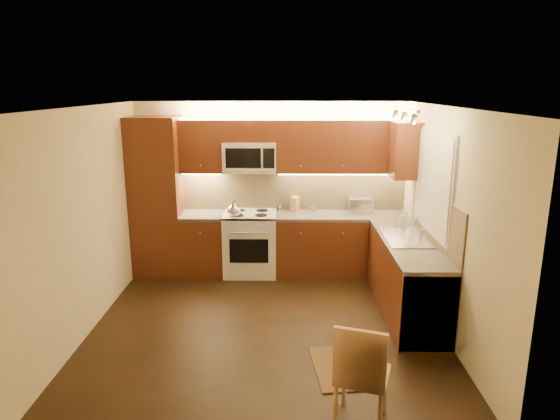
{
  "coord_description": "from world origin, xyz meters",
  "views": [
    {
      "loc": [
        0.22,
        -5.24,
        2.71
      ],
      "look_at": [
        0.15,
        0.55,
        1.25
      ],
      "focal_mm": 31.55,
      "sensor_mm": 36.0,
      "label": 1
    }
  ],
  "objects_px": {
    "microwave": "(250,157)",
    "kettle": "(234,208)",
    "soap_bottle": "(403,218)",
    "dining_chair": "(362,372)",
    "stove": "(250,243)",
    "sink": "(406,232)",
    "toaster_oven": "(360,205)",
    "knife_block": "(295,204)"
  },
  "relations": [
    {
      "from": "dining_chair",
      "to": "knife_block",
      "type": "bearing_deg",
      "value": 115.6
    },
    {
      "from": "stove",
      "to": "kettle",
      "type": "distance_m",
      "value": 0.65
    },
    {
      "from": "sink",
      "to": "dining_chair",
      "type": "relative_size",
      "value": 0.92
    },
    {
      "from": "knife_block",
      "to": "dining_chair",
      "type": "relative_size",
      "value": 0.23
    },
    {
      "from": "stove",
      "to": "dining_chair",
      "type": "xyz_separation_m",
      "value": [
        1.14,
        -3.38,
        0.01
      ]
    },
    {
      "from": "kettle",
      "to": "sink",
      "type": "bearing_deg",
      "value": -8.46
    },
    {
      "from": "microwave",
      "to": "sink",
      "type": "distance_m",
      "value": 2.48
    },
    {
      "from": "knife_block",
      "to": "dining_chair",
      "type": "bearing_deg",
      "value": -61.99
    },
    {
      "from": "microwave",
      "to": "sink",
      "type": "relative_size",
      "value": 0.88
    },
    {
      "from": "soap_bottle",
      "to": "dining_chair",
      "type": "relative_size",
      "value": 0.22
    },
    {
      "from": "sink",
      "to": "knife_block",
      "type": "height_order",
      "value": "knife_block"
    },
    {
      "from": "stove",
      "to": "microwave",
      "type": "relative_size",
      "value": 1.21
    },
    {
      "from": "kettle",
      "to": "toaster_oven",
      "type": "bearing_deg",
      "value": 25.15
    },
    {
      "from": "knife_block",
      "to": "soap_bottle",
      "type": "bearing_deg",
      "value": -8.43
    },
    {
      "from": "stove",
      "to": "dining_chair",
      "type": "distance_m",
      "value": 3.56
    },
    {
      "from": "stove",
      "to": "microwave",
      "type": "distance_m",
      "value": 1.27
    },
    {
      "from": "stove",
      "to": "sink",
      "type": "xyz_separation_m",
      "value": [
        2.0,
        -1.12,
        0.52
      ]
    },
    {
      "from": "kettle",
      "to": "dining_chair",
      "type": "xyz_separation_m",
      "value": [
        1.35,
        -3.18,
        -0.57
      ]
    },
    {
      "from": "toaster_oven",
      "to": "dining_chair",
      "type": "relative_size",
      "value": 0.38
    },
    {
      "from": "microwave",
      "to": "kettle",
      "type": "distance_m",
      "value": 0.79
    },
    {
      "from": "kettle",
      "to": "soap_bottle",
      "type": "bearing_deg",
      "value": 5.08
    },
    {
      "from": "stove",
      "to": "kettle",
      "type": "bearing_deg",
      "value": -136.63
    },
    {
      "from": "sink",
      "to": "soap_bottle",
      "type": "relative_size",
      "value": 4.26
    },
    {
      "from": "dining_chair",
      "to": "microwave",
      "type": "bearing_deg",
      "value": 125.87
    },
    {
      "from": "toaster_oven",
      "to": "knife_block",
      "type": "height_order",
      "value": "knife_block"
    },
    {
      "from": "sink",
      "to": "soap_bottle",
      "type": "height_order",
      "value": "soap_bottle"
    },
    {
      "from": "stove",
      "to": "toaster_oven",
      "type": "relative_size",
      "value": 2.58
    },
    {
      "from": "sink",
      "to": "microwave",
      "type": "bearing_deg",
      "value": 147.79
    },
    {
      "from": "sink",
      "to": "knife_block",
      "type": "bearing_deg",
      "value": 135.19
    },
    {
      "from": "stove",
      "to": "dining_chair",
      "type": "height_order",
      "value": "dining_chair"
    },
    {
      "from": "kettle",
      "to": "soap_bottle",
      "type": "height_order",
      "value": "kettle"
    },
    {
      "from": "dining_chair",
      "to": "toaster_oven",
      "type": "bearing_deg",
      "value": 100.08
    },
    {
      "from": "sink",
      "to": "kettle",
      "type": "distance_m",
      "value": 2.4
    },
    {
      "from": "microwave",
      "to": "dining_chair",
      "type": "xyz_separation_m",
      "value": [
        1.14,
        -3.51,
        -1.25
      ]
    },
    {
      "from": "sink",
      "to": "kettle",
      "type": "xyz_separation_m",
      "value": [
        -2.21,
        0.93,
        0.06
      ]
    },
    {
      "from": "stove",
      "to": "knife_block",
      "type": "xyz_separation_m",
      "value": [
        0.65,
        0.21,
        0.55
      ]
    },
    {
      "from": "toaster_oven",
      "to": "dining_chair",
      "type": "xyz_separation_m",
      "value": [
        -0.48,
        -3.53,
        -0.54
      ]
    },
    {
      "from": "soap_bottle",
      "to": "dining_chair",
      "type": "bearing_deg",
      "value": -107.33
    },
    {
      "from": "microwave",
      "to": "kettle",
      "type": "xyz_separation_m",
      "value": [
        -0.21,
        -0.33,
        -0.68
      ]
    },
    {
      "from": "sink",
      "to": "dining_chair",
      "type": "distance_m",
      "value": 2.46
    },
    {
      "from": "toaster_oven",
      "to": "dining_chair",
      "type": "bearing_deg",
      "value": -100.63
    },
    {
      "from": "microwave",
      "to": "knife_block",
      "type": "relative_size",
      "value": 3.51
    }
  ]
}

